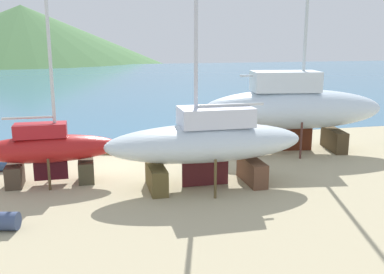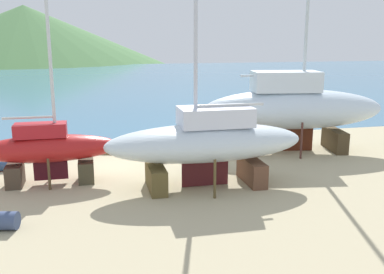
% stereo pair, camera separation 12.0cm
% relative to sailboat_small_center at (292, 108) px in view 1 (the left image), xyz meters
% --- Properties ---
extents(ground_plane, '(41.40, 41.40, 0.00)m').
position_rel_sailboat_small_center_xyz_m(ground_plane, '(-10.46, -3.99, -2.58)').
color(ground_plane, tan).
extents(sea_water, '(165.59, 82.38, 0.01)m').
position_rel_sailboat_small_center_xyz_m(sea_water, '(-10.46, 46.38, -2.58)').
color(sea_water, teal).
rests_on(sea_water, ground).
extents(headland_hill, '(146.11, 146.11, 30.56)m').
position_rel_sailboat_small_center_xyz_m(headland_hill, '(-28.64, 110.46, -2.58)').
color(headland_hill, '#4B7943').
rests_on(headland_hill, ground).
extents(sailboat_small_center, '(10.85, 4.70, 15.66)m').
position_rel_sailboat_small_center_xyz_m(sailboat_small_center, '(0.00, 0.00, 0.00)').
color(sailboat_small_center, '#463822').
rests_on(sailboat_small_center, ground).
extents(sailboat_large_starboard, '(6.28, 1.92, 10.94)m').
position_rel_sailboat_small_center_xyz_m(sailboat_large_starboard, '(-13.36, -3.02, -0.92)').
color(sailboat_large_starboard, '#443E2B').
rests_on(sailboat_large_starboard, ground).
extents(sailboat_far_slipway, '(8.94, 3.36, 13.47)m').
position_rel_sailboat_small_center_xyz_m(sailboat_far_slipway, '(-6.49, -4.93, -0.54)').
color(sailboat_far_slipway, brown).
rests_on(sailboat_far_slipway, ground).
extents(barrel_tipped_left, '(1.07, 0.85, 0.65)m').
position_rel_sailboat_small_center_xyz_m(barrel_tipped_left, '(-14.56, -7.84, -2.26)').
color(barrel_tipped_left, '#3B4A6E').
rests_on(barrel_tipped_left, ground).
extents(barrel_tipped_right, '(0.71, 0.98, 0.54)m').
position_rel_sailboat_small_center_xyz_m(barrel_tipped_right, '(-7.48, -0.10, -2.31)').
color(barrel_tipped_right, '#273221').
rests_on(barrel_tipped_right, ground).
extents(barrel_rust_near, '(0.56, 0.56, 0.87)m').
position_rel_sailboat_small_center_xyz_m(barrel_rust_near, '(-14.51, 1.87, -2.15)').
color(barrel_rust_near, olive).
rests_on(barrel_rust_near, ground).
extents(timber_short_skew, '(3.03, 1.04, 0.17)m').
position_rel_sailboat_small_center_xyz_m(timber_short_skew, '(-9.65, 1.26, -2.50)').
color(timber_short_skew, brown).
rests_on(timber_short_skew, ground).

